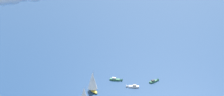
{
  "coord_description": "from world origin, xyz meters",
  "views": [
    {
      "loc": [
        150.3,
        -40.94,
        88.52
      ],
      "look_at": [
        0.0,
        0.0,
        36.78
      ],
      "focal_mm": 65.59,
      "sensor_mm": 36.0,
      "label": 1
    }
  ],
  "objects": [
    {
      "name": "motorboat_mid_cluster",
      "position": [
        -43.71,
        36.1,
        0.49
      ],
      "size": [
        4.19,
        6.31,
        1.81
      ],
      "color": "#33704C",
      "rests_on": "ground_plane"
    },
    {
      "name": "motorboat_outer_ring_a",
      "position": [
        -51.01,
        16.57,
        0.55
      ],
      "size": [
        5.0,
        7.09,
        2.06
      ],
      "color": "#33704C",
      "rests_on": "ground_plane"
    },
    {
      "name": "sailboat_near_centre",
      "position": [
        -40.58,
        0.66,
        5.34
      ],
      "size": [
        9.38,
        5.87,
        11.69
      ],
      "color": "gold",
      "rests_on": "ground_plane"
    },
    {
      "name": "sailboat_trailing",
      "position": [
        -29.88,
        -6.07,
        3.75
      ],
      "size": [
        5.28,
        6.16,
        8.22
      ],
      "color": "#23478C",
      "rests_on": "ground_plane"
    },
    {
      "name": "motorboat_far_stbd",
      "position": [
        -39.86,
        21.91,
        0.53
      ],
      "size": [
        4.04,
        6.96,
        1.97
      ],
      "color": "white",
      "rests_on": "ground_plane"
    }
  ]
}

